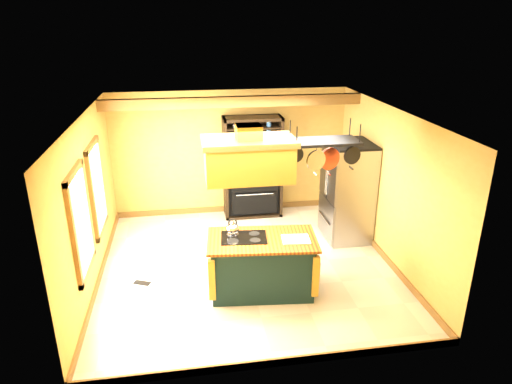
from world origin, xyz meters
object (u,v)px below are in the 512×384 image
object	(u,v)px
range_hood	(249,157)
refrigerator	(347,193)
hutch	(252,177)
pot_rack	(324,147)
kitchen_island	(262,264)

from	to	relation	value
range_hood	refrigerator	world-z (taller)	range_hood
refrigerator	hutch	bearing A→B (deg)	139.30
pot_rack	hutch	xyz separation A→B (m)	(-0.59, 3.03, -1.47)
kitchen_island	pot_rack	distance (m)	2.07
kitchen_island	pot_rack	xyz separation A→B (m)	(0.91, 0.00, 1.86)
pot_rack	range_hood	bearing A→B (deg)	-179.85
kitchen_island	hutch	bearing A→B (deg)	89.76
range_hood	pot_rack	world-z (taller)	same
range_hood	pot_rack	size ratio (longest dim) A/B	1.23
kitchen_island	range_hood	world-z (taller)	range_hood
range_hood	hutch	world-z (taller)	range_hood
range_hood	pot_rack	distance (m)	1.11
pot_rack	refrigerator	size ratio (longest dim) A/B	0.57
range_hood	pot_rack	xyz separation A→B (m)	(1.10, 0.00, 0.10)
refrigerator	range_hood	bearing A→B (deg)	-142.77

